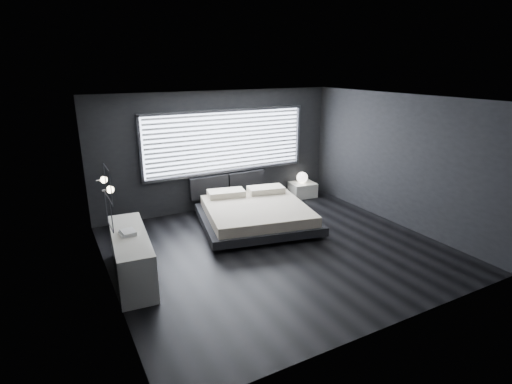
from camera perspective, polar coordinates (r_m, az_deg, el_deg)
room at (r=7.22m, az=3.20°, el=1.97°), size 6.04×6.00×2.80m
window at (r=9.59m, az=-4.22°, el=7.19°), size 4.14×0.09×1.52m
headboard at (r=9.78m, az=-4.00°, el=1.13°), size 1.96×0.16×0.52m
sconce_near at (r=6.27m, az=-20.14°, el=0.32°), size 0.18×0.11×0.11m
sconce_far at (r=6.84m, az=-20.93°, el=1.64°), size 0.18×0.11×0.11m
wall_art_upper at (r=5.61m, az=-20.37°, el=1.01°), size 0.01×0.48×0.48m
wall_art_lower at (r=5.99m, az=-20.26°, el=-2.70°), size 0.01×0.48×0.48m
bed at (r=8.67m, az=-0.01°, el=-3.04°), size 2.76×2.67×0.61m
nightstand at (r=10.69m, az=6.68°, el=0.35°), size 0.69×0.60×0.37m
orb_lamp at (r=10.60m, az=6.61°, el=2.08°), size 0.29×0.29×0.29m
dresser at (r=6.89m, az=-17.34°, el=-8.70°), size 0.73×1.98×0.78m
book_stack at (r=6.72m, az=-17.85°, el=-5.52°), size 0.24×0.32×0.06m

